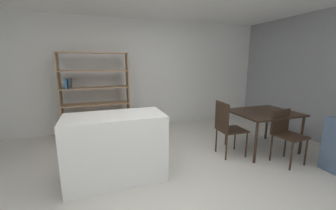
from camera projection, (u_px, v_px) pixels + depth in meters
name	position (u px, v px, depth m)	size (l,w,h in m)	color
ground_plane	(159.00, 184.00, 2.81)	(9.92, 9.92, 0.00)	beige
back_partition	(127.00, 75.00, 4.99)	(7.20, 0.06, 2.63)	silver
kitchen_island	(116.00, 147.00, 2.87)	(1.33, 0.66, 0.93)	white
open_bookshelf	(93.00, 96.00, 4.43)	(1.40, 0.36, 1.83)	#997551
dining_table	(264.00, 115.00, 3.79)	(1.13, 0.92, 0.73)	black
dining_chair_near	(285.00, 131.00, 3.36)	(0.45, 0.45, 0.86)	black
dining_chair_island_side	(227.00, 125.00, 3.57)	(0.47, 0.43, 0.96)	black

